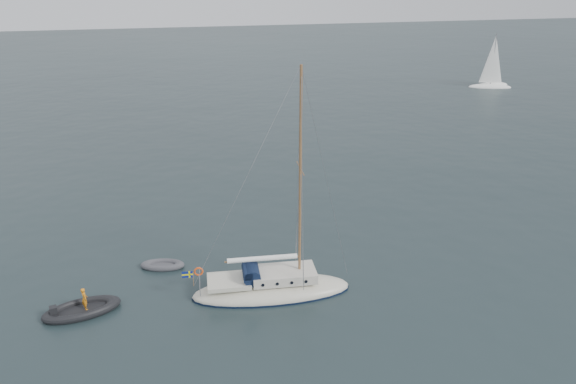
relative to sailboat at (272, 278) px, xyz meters
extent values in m
plane|color=black|center=(1.39, 2.73, -1.01)|extent=(300.00, 300.00, 0.00)
ellipsoid|color=beige|center=(0.00, 0.00, -0.86)|extent=(8.92, 2.78, 1.49)
cube|color=silver|center=(0.69, 0.00, 0.16)|extent=(3.57, 1.88, 0.55)
cube|color=beige|center=(-2.38, 0.00, 0.00)|extent=(2.38, 1.88, 0.25)
cylinder|color=#0E1932|center=(-1.14, 0.00, 0.43)|extent=(0.95, 1.64, 0.95)
cube|color=#0E1932|center=(-1.34, 0.00, 0.63)|extent=(0.45, 1.64, 0.40)
cylinder|color=olive|center=(1.58, 0.00, 5.83)|extent=(0.15, 0.15, 11.90)
cylinder|color=olive|center=(1.58, 0.00, 6.42)|extent=(0.05, 2.18, 0.05)
cylinder|color=olive|center=(-0.50, 0.00, 1.22)|extent=(4.16, 0.10, 0.10)
cylinder|color=white|center=(-0.50, 0.00, 1.27)|extent=(3.87, 0.28, 0.28)
cylinder|color=gray|center=(-3.97, 0.00, 0.43)|extent=(0.04, 2.18, 0.04)
torus|color=#E14915|center=(-4.02, 0.59, 0.43)|extent=(0.54, 0.10, 0.54)
cylinder|color=olive|center=(-4.32, 0.00, 0.33)|extent=(0.03, 0.03, 0.89)
cube|color=navy|center=(-4.61, 0.00, 0.62)|extent=(0.59, 0.02, 0.38)
cube|color=yellow|center=(-4.61, 0.00, 0.62)|extent=(0.61, 0.03, 0.09)
cube|color=yellow|center=(-4.50, 0.00, 0.62)|extent=(0.09, 0.03, 0.40)
cylinder|color=black|center=(-0.60, 0.95, 0.16)|extent=(0.18, 0.06, 0.18)
cylinder|color=black|center=(-0.60, -0.95, 0.16)|extent=(0.18, 0.06, 0.18)
cylinder|color=black|center=(0.20, 0.95, 0.16)|extent=(0.18, 0.06, 0.18)
cylinder|color=black|center=(0.20, -0.95, 0.16)|extent=(0.18, 0.06, 0.18)
cylinder|color=black|center=(0.99, 0.95, 0.16)|extent=(0.18, 0.06, 0.18)
cylinder|color=black|center=(0.99, -0.95, 0.16)|extent=(0.18, 0.06, 0.18)
cylinder|color=black|center=(1.78, 0.95, 0.16)|extent=(0.18, 0.06, 0.18)
cylinder|color=black|center=(1.78, -0.95, 0.16)|extent=(0.18, 0.06, 0.18)
cube|color=#49484D|center=(-5.91, 4.46, -0.90)|extent=(1.64, 0.68, 0.10)
cube|color=black|center=(-10.25, 0.51, -0.86)|extent=(2.54, 1.06, 0.13)
cube|color=black|center=(-11.63, 0.51, -0.54)|extent=(0.37, 0.37, 0.63)
imported|color=orange|center=(-10.04, 0.51, -0.19)|extent=(0.34, 0.49, 1.27)
ellipsoid|color=white|center=(45.74, 50.17, -0.97)|extent=(5.57, 1.86, 0.93)
cylinder|color=gray|center=(45.74, 50.17, 2.70)|extent=(0.09, 0.09, 6.50)
cone|color=white|center=(45.69, 50.17, 2.70)|extent=(2.97, 2.97, 6.04)
ellipsoid|color=white|center=(44.57, 48.83, -0.96)|extent=(6.43, 2.14, 1.07)
cylinder|color=gray|center=(44.57, 48.83, 3.28)|extent=(0.11, 0.11, 7.51)
cone|color=white|center=(44.51, 48.83, 3.28)|extent=(3.43, 3.43, 6.97)
camera|label=1|loc=(-5.58, -26.76, 16.20)|focal=35.00mm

